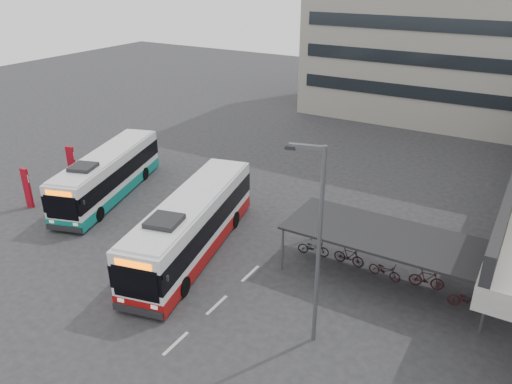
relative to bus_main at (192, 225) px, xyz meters
The scene contains 10 objects.
ground 2.10m from the bus_main, 10.92° to the right, with size 120.00×120.00×0.00m, color #28282B.
bike_shelter 10.18m from the bus_main, 15.67° to the left, with size 10.00×4.00×2.54m.
road_markings 5.26m from the bus_main, 40.55° to the right, with size 0.15×7.60×0.01m.
bus_main is the anchor object (origin of this frame).
bus_teal 9.79m from the bus_main, 162.36° to the left, with size 5.64×11.24×3.26m.
pedestrian 5.76m from the bus_main, 124.76° to the left, with size 0.59×0.38×1.61m, color black.
lamp_post 9.65m from the bus_main, 19.96° to the right, with size 1.49×0.55×8.64m.
sign_totem_south 12.54m from the bus_main, behind, with size 0.58×0.20×2.69m.
sign_totem_mid 13.48m from the bus_main, 166.56° to the left, with size 0.59×0.32×2.79m.
sign_totem_north 16.23m from the bus_main, 143.77° to the left, with size 0.50×0.18×2.30m.
Camera 1 is at (13.70, -18.27, 14.46)m, focal length 35.00 mm.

